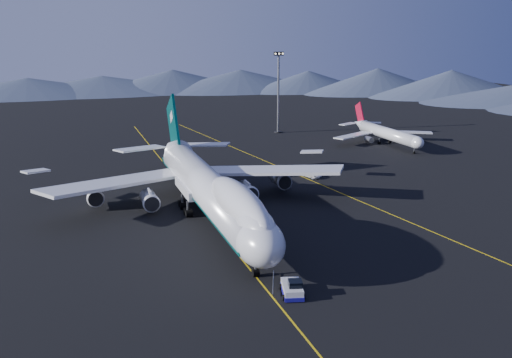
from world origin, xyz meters
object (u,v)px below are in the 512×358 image
object	(u,v)px
service_van	(312,174)
floodlight_mast	(278,92)
pushback_tug	(292,290)
boeing_747	(208,188)
second_jet	(386,133)

from	to	relation	value
service_van	floodlight_mast	xyz separation A→B (m)	(14.22, 59.65, 12.72)
service_van	pushback_tug	bearing A→B (deg)	-133.33
boeing_747	floodlight_mast	bearing A→B (deg)	61.53
second_jet	service_van	size ratio (longest dim) A/B	7.24
pushback_tug	service_van	bearing A→B (deg)	77.71
boeing_747	pushback_tug	world-z (taller)	boeing_747
boeing_747	service_van	distance (m)	37.48
service_van	boeing_747	bearing A→B (deg)	-160.88
boeing_747	pushback_tug	bearing A→B (deg)	-85.44
second_jet	service_van	bearing A→B (deg)	-137.75
boeing_747	pushback_tug	xyz separation A→B (m)	(2.66, -33.34, -5.14)
second_jet	service_van	world-z (taller)	second_jet
second_jet	floodlight_mast	distance (m)	38.77
second_jet	service_van	xyz separation A→B (m)	(-37.81, -30.61, -2.55)
second_jet	boeing_747	bearing A→B (deg)	-139.00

